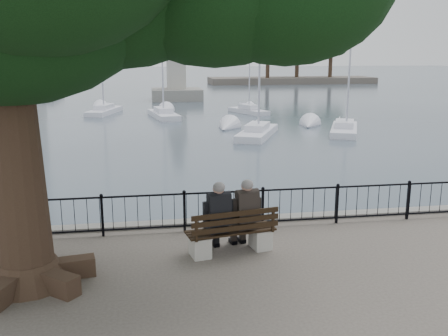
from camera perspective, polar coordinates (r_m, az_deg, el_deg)
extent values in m
cube|color=slate|center=(13.43, -0.34, -8.29)|extent=(200.00, 0.40, 1.20)
plane|color=#35414C|center=(112.51, -8.32, 10.11)|extent=(260.00, 260.00, 0.00)
cube|color=black|center=(12.49, 0.00, -2.77)|extent=(22.00, 0.04, 0.04)
cube|color=black|center=(12.74, 0.00, -6.37)|extent=(22.00, 0.04, 0.04)
cube|color=#A4A093|center=(11.10, -2.75, -8.94)|extent=(0.48, 0.57, 0.46)
cube|color=#A4A093|center=(11.57, 4.19, -8.02)|extent=(0.48, 0.57, 0.46)
cube|color=black|center=(11.22, 0.80, -7.20)|extent=(2.07, 0.92, 0.04)
cube|color=black|center=(10.84, 1.37, -6.05)|extent=(1.98, 0.42, 0.45)
cube|color=black|center=(11.08, -0.75, -6.72)|extent=(0.46, 0.40, 0.27)
cube|color=black|center=(10.84, -0.54, -4.82)|extent=(0.53, 0.35, 0.67)
sphere|color=tan|center=(10.74, -0.63, -2.37)|extent=(0.26, 0.26, 0.26)
ellipsoid|color=gray|center=(10.71, -0.58, -2.21)|extent=(0.27, 0.27, 0.23)
cube|color=black|center=(11.50, -1.28, -8.01)|extent=(0.44, 0.55, 0.50)
cube|color=black|center=(11.30, 2.43, -6.33)|extent=(0.46, 0.40, 0.27)
cube|color=black|center=(11.06, 2.70, -4.46)|extent=(0.53, 0.35, 0.67)
sphere|color=tan|center=(10.97, 2.63, -2.06)|extent=(0.26, 0.26, 0.26)
ellipsoid|color=gray|center=(10.94, 2.69, -1.90)|extent=(0.27, 0.27, 0.23)
cube|color=black|center=(11.71, 1.81, -7.62)|extent=(0.44, 0.55, 0.50)
cone|color=black|center=(10.59, -21.48, -10.91)|extent=(1.65, 1.65, 0.49)
cone|color=black|center=(9.86, -22.76, 3.50)|extent=(1.07, 1.07, 5.84)
cube|color=slate|center=(73.31, -22.07, 8.31)|extent=(9.48, 9.48, 1.40)
cube|color=slate|center=(59.69, -5.44, 8.34)|extent=(5.73, 5.73, 1.40)
cube|color=#A4A093|center=(59.54, -5.49, 10.65)|extent=(2.10, 2.48, 3.82)
cube|color=slate|center=(59.50, -5.53, 12.63)|extent=(2.48, 2.85, 0.30)
cube|color=#A4A093|center=(59.78, -5.57, 13.41)|extent=(1.24, 2.10, 1.34)
cube|color=#A4A093|center=(58.84, -5.52, 14.07)|extent=(1.43, 0.95, 1.53)
sphere|color=#A4A093|center=(58.49, -5.52, 15.11)|extent=(1.62, 1.62, 1.62)
cube|color=silver|center=(33.19, 3.82, 3.81)|extent=(4.13, 6.35, 0.69)
cube|color=silver|center=(33.12, 3.84, 4.67)|extent=(2.19, 2.82, 0.52)
cylinder|color=silver|center=(32.46, 4.14, 14.97)|extent=(0.14, 0.14, 12.23)
cube|color=silver|center=(35.53, 13.56, 4.09)|extent=(3.95, 6.17, 0.67)
cube|color=silver|center=(35.46, 13.60, 4.88)|extent=(2.11, 2.73, 0.50)
cylinder|color=silver|center=(34.83, 14.21, 11.95)|extent=(0.13, 0.13, 9.16)
cube|color=silver|center=(43.39, -6.92, 5.91)|extent=(2.68, 6.25, 0.67)
cube|color=silver|center=(43.33, -6.94, 6.56)|extent=(1.63, 2.64, 0.50)
cylinder|color=silver|center=(42.74, -7.13, 14.12)|extent=(0.13, 0.13, 11.79)
cube|color=silver|center=(46.17, 2.80, 6.41)|extent=(3.18, 5.03, 0.54)
cube|color=silver|center=(46.11, 2.81, 7.02)|extent=(1.70, 2.22, 0.41)
cylinder|color=silver|center=(45.61, 2.94, 11.79)|extent=(0.11, 0.11, 8.08)
cube|color=silver|center=(47.02, -13.52, 6.19)|extent=(3.14, 6.14, 0.66)
cube|color=silver|center=(46.97, -13.55, 6.79)|extent=(1.80, 2.64, 0.49)
cylinder|color=silver|center=(46.43, -14.00, 14.56)|extent=(0.13, 0.13, 13.11)
cube|color=#4E4842|center=(93.46, 7.69, 9.88)|extent=(30.00, 8.00, 1.20)
cylinder|color=black|center=(90.10, 5.01, 11.42)|extent=(0.70, 0.70, 4.00)
ellipsoid|color=black|center=(90.09, 5.06, 13.96)|extent=(5.20, 5.20, 4.16)
cylinder|color=black|center=(93.65, 8.34, 11.39)|extent=(0.70, 0.70, 4.00)
ellipsoid|color=black|center=(93.64, 8.42, 13.84)|extent=(5.20, 5.20, 4.16)
cylinder|color=black|center=(94.68, 12.06, 11.26)|extent=(0.70, 0.70, 4.00)
ellipsoid|color=black|center=(94.67, 12.17, 13.68)|extent=(5.20, 5.20, 4.16)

